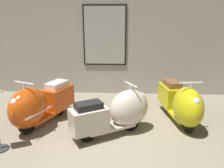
# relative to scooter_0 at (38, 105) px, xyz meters

# --- Properties ---
(showroom_back_wall) EXTENTS (18.00, 0.24, 3.47)m
(showroom_back_wall) POSITION_rel_scooter_0_xyz_m (1.46, 2.24, 1.27)
(showroom_back_wall) COLOR #ADA89E
(showroom_back_wall) RESTS_ON ground
(scooter_0) EXTENTS (1.06, 1.71, 1.01)m
(scooter_0) POSITION_rel_scooter_0_xyz_m (0.00, 0.00, 0.00)
(scooter_0) COLOR black
(scooter_0) RESTS_ON ground
(scooter_1) EXTENTS (1.56, 1.17, 0.95)m
(scooter_1) POSITION_rel_scooter_0_xyz_m (1.58, -0.22, -0.03)
(scooter_1) COLOR black
(scooter_1) RESTS_ON ground
(scooter_2) EXTENTS (0.73, 1.68, 0.99)m
(scooter_2) POSITION_rel_scooter_0_xyz_m (2.87, 0.23, -0.01)
(scooter_2) COLOR black
(scooter_2) RESTS_ON ground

